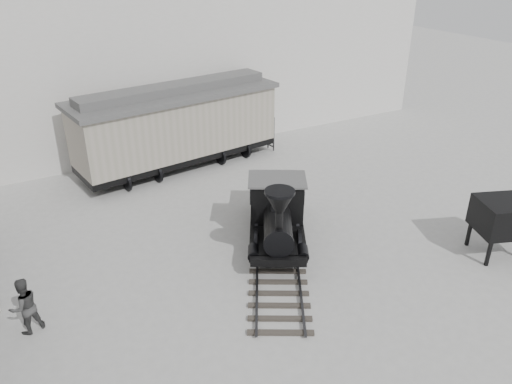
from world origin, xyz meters
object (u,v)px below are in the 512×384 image
visitor_b (24,306)px  coal_hopper (505,220)px  locomotive (277,216)px  boxcar (177,124)px

visitor_b → coal_hopper: coal_hopper is taller
locomotive → visitor_b: (-8.48, -0.62, -0.27)m
coal_hopper → boxcar: bearing=139.8°
locomotive → visitor_b: bearing=-146.4°
locomotive → coal_hopper: bearing=-4.5°
boxcar → visitor_b: boxcar is taller
visitor_b → coal_hopper: bearing=148.3°
boxcar → coal_hopper: bearing=-68.9°
locomotive → visitor_b: size_ratio=4.93×
visitor_b → coal_hopper: 15.43m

